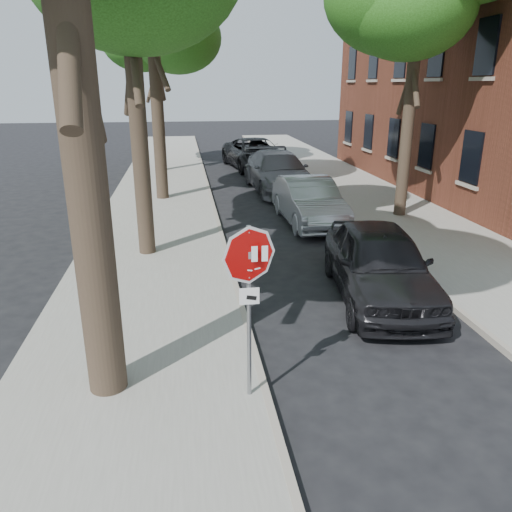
{
  "coord_description": "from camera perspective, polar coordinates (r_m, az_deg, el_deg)",
  "views": [
    {
      "loc": [
        -1.52,
        -6.31,
        4.49
      ],
      "look_at": [
        -0.5,
        0.69,
        2.05
      ],
      "focal_mm": 35.0,
      "sensor_mm": 36.0,
      "label": 1
    }
  ],
  "objects": [
    {
      "name": "stop_sign",
      "position": [
        6.83,
        -0.8,
        -2.81
      ],
      "size": [
        0.76,
        0.34,
        2.61
      ],
      "color": "gray",
      "rests_on": "sidewalk_left"
    },
    {
      "name": "curb_left",
      "position": [
        18.87,
        -4.82,
        5.41
      ],
      "size": [
        0.12,
        55.0,
        0.13
      ],
      "primitive_type": "cube",
      "color": "#9E9384",
      "rests_on": "ground"
    },
    {
      "name": "sidewalk_left",
      "position": [
        18.86,
        -11.07,
        5.1
      ],
      "size": [
        4.0,
        55.0,
        0.12
      ],
      "primitive_type": "cube",
      "color": "gray",
      "rests_on": "ground"
    },
    {
      "name": "car_c",
      "position": [
        22.24,
        2.54,
        9.59
      ],
      "size": [
        2.64,
        5.94,
        1.69
      ],
      "primitive_type": "imported",
      "rotation": [
        0.0,
        0.0,
        0.05
      ],
      "color": "#525257",
      "rests_on": "ground"
    },
    {
      "name": "curb_right",
      "position": [
        19.62,
        8.17,
        5.81
      ],
      "size": [
        0.12,
        55.0,
        0.13
      ],
      "primitive_type": "cube",
      "color": "#9E9384",
      "rests_on": "ground"
    },
    {
      "name": "tree_far",
      "position": [
        27.58,
        -11.8,
        24.35
      ],
      "size": [
        5.29,
        4.91,
        9.33
      ],
      "color": "black",
      "rests_on": "sidewalk_left"
    },
    {
      "name": "car_a",
      "position": [
        11.16,
        13.9,
        -0.79
      ],
      "size": [
        2.52,
        4.97,
        1.62
      ],
      "primitive_type": "imported",
      "rotation": [
        0.0,
        0.0,
        -0.13
      ],
      "color": "black",
      "rests_on": "ground"
    },
    {
      "name": "car_d",
      "position": [
        28.28,
        -0.02,
        11.61
      ],
      "size": [
        3.55,
        6.3,
        1.66
      ],
      "primitive_type": "imported",
      "rotation": [
        0.0,
        0.0,
        0.14
      ],
      "color": "black",
      "rests_on": "ground"
    },
    {
      "name": "car_b",
      "position": [
        16.93,
        6.04,
        6.23
      ],
      "size": [
        1.74,
        4.7,
        1.54
      ],
      "primitive_type": "imported",
      "rotation": [
        0.0,
        0.0,
        0.02
      ],
      "color": "#999BA0",
      "rests_on": "ground"
    },
    {
      "name": "ground",
      "position": [
        7.89,
        4.48,
        -15.7
      ],
      "size": [
        120.0,
        120.0,
        0.0
      ],
      "primitive_type": "plane",
      "color": "black",
      "rests_on": "ground"
    },
    {
      "name": "sidewalk_right",
      "position": [
        20.28,
        13.77,
        5.88
      ],
      "size": [
        4.0,
        55.0,
        0.12
      ],
      "primitive_type": "cube",
      "color": "gray",
      "rests_on": "ground"
    }
  ]
}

